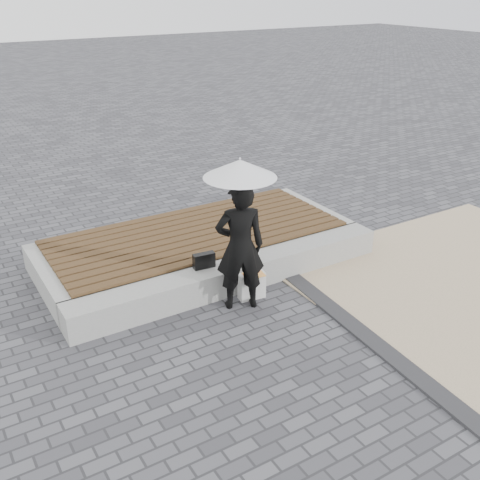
% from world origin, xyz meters
% --- Properties ---
extents(ground, '(80.00, 80.00, 0.00)m').
position_xyz_m(ground, '(0.00, 0.00, 0.00)').
color(ground, '#504F55').
rests_on(ground, ground).
extents(edging_band, '(0.61, 5.20, 0.04)m').
position_xyz_m(edging_band, '(0.75, -0.50, 0.02)').
color(edging_band, '#2B2B2E').
rests_on(edging_band, ground).
extents(seating_ledge, '(5.00, 0.45, 0.40)m').
position_xyz_m(seating_ledge, '(0.00, 1.60, 0.20)').
color(seating_ledge, '#A5A59F').
rests_on(seating_ledge, ground).
extents(timber_platform, '(5.00, 2.00, 0.40)m').
position_xyz_m(timber_platform, '(0.00, 2.80, 0.20)').
color(timber_platform, '#A6A6A0').
rests_on(timber_platform, ground).
extents(timber_decking, '(4.60, 2.00, 0.04)m').
position_xyz_m(timber_decking, '(0.00, 2.80, 0.42)').
color(timber_decking, '#53341C').
rests_on(timber_decking, timber_platform).
extents(woman, '(0.77, 0.64, 1.81)m').
position_xyz_m(woman, '(-0.20, 1.12, 0.90)').
color(woman, black).
rests_on(woman, ground).
extents(parasol, '(0.93, 0.93, 1.19)m').
position_xyz_m(parasol, '(-0.20, 1.12, 1.98)').
color(parasol, '#BABABF').
rests_on(parasol, ground).
extents(handbag, '(0.32, 0.14, 0.22)m').
position_xyz_m(handbag, '(-0.44, 1.70, 0.51)').
color(handbag, black).
rests_on(handbag, seating_ledge).
extents(canvas_tote, '(0.39, 0.21, 0.39)m').
position_xyz_m(canvas_tote, '(0.05, 1.21, 0.20)').
color(canvas_tote, white).
rests_on(canvas_tote, ground).
extents(magazine, '(0.31, 0.25, 0.01)m').
position_xyz_m(magazine, '(0.05, 1.16, 0.40)').
color(magazine, '#FF5549').
rests_on(magazine, canvas_tote).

